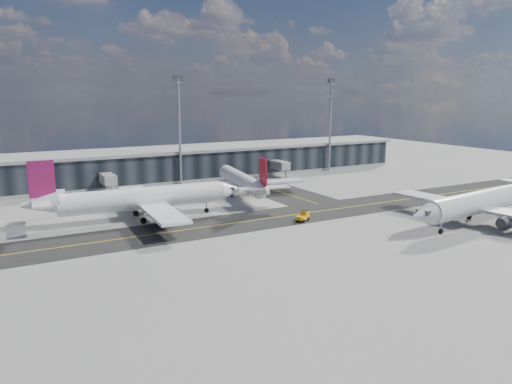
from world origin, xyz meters
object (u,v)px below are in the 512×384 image
Objects in this scene: airliner_near at (485,201)px; baggage_tug at (303,216)px; airliner_redtail at (242,181)px; service_van at (272,182)px; airliner_af at (141,199)px.

baggage_tug is (-29.38, 17.87, -3.25)m from airliner_near.
baggage_tug is (-0.70, -27.11, -2.69)m from airliner_redtail.
airliner_near is 56.76m from service_van.
service_van is (14.45, 9.86, -2.99)m from airliner_redtail.
airliner_redtail is 10.96× the size of baggage_tug.
service_van is (15.15, 36.97, -0.30)m from baggage_tug.
baggage_tug is (27.09, -16.20, -3.23)m from airliner_af.
airliner_redtail is at bearing 26.07° from airliner_near.
airliner_near is at bearing 62.08° from airliner_af.
airliner_af is 0.99× the size of airliner_near.
airliner_redtail reaches higher than baggage_tug.
airliner_near is (28.67, -44.98, 0.56)m from airliner_redtail.
baggage_tug is at bearing 62.31° from airliner_af.
airliner_redtail is at bearing 152.98° from baggage_tug.
airliner_redtail is (27.80, 10.91, -0.54)m from airliner_af.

